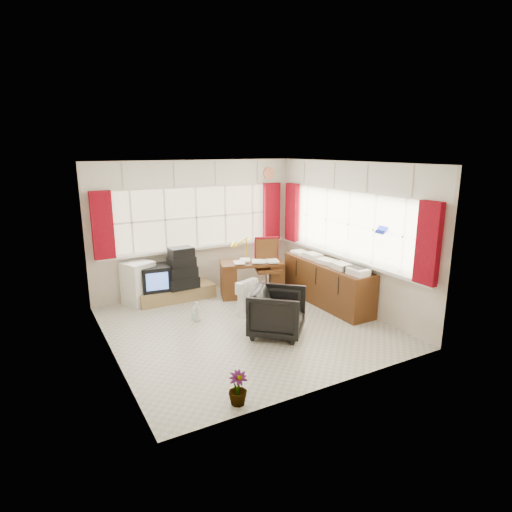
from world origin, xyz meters
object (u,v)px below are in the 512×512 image
Objects in this scene: crt_tv at (155,278)px; mini_fridge at (139,283)px; desk_lamp at (246,244)px; radiator at (248,300)px; credenza at (327,283)px; task_chair at (267,265)px; office_chair at (278,312)px; tv_bench at (176,293)px; desk at (252,277)px.

crt_tv is 0.69× the size of mini_fridge.
desk_lamp reaches higher than radiator.
task_chair is at bearing 126.00° from credenza.
office_chair is 1.00× the size of mini_fridge.
tv_bench is at bearing 2.28° from crt_tv.
desk reaches higher than tv_bench.
desk_lamp is 2.08m from mini_fridge.
mini_fridge is (-2.92, 1.60, -0.01)m from credenza.
credenza is at bearing -33.71° from tv_bench.
desk is 1.64× the size of office_chair.
desk_lamp is at bearing 133.05° from task_chair.
radiator is 1.48m from credenza.
task_chair is at bearing -16.54° from mini_fridge.
office_chair is (-0.49, -1.92, -0.61)m from desk_lamp.
desk_lamp is 0.56× the size of office_chair.
credenza reaches higher than mini_fridge.
mini_fridge is at bearing 169.52° from desk_lamp.
credenza reaches higher than crt_tv.
mini_fridge is at bearing 163.46° from task_chair.
desk is 0.64× the size of credenza.
radiator is 1.75m from crt_tv.
desk_lamp is 0.56m from task_chair.
office_chair is 2.50m from crt_tv.
task_chair is (0.28, -0.30, -0.38)m from desk_lamp.
crt_tv is (-0.37, -0.01, 0.35)m from tv_bench.
tv_bench is at bearing 63.27° from office_chair.
office_chair is 0.94m from radiator.
desk is 0.62m from desk_lamp.
office_chair is 2.71m from mini_fridge.
credenza is at bearing -52.13° from desk_lamp.
task_chair is 2.05× the size of crt_tv.
credenza is (1.45, -0.25, 0.15)m from radiator.
desk is at bearing -19.88° from tv_bench.
desk_lamp is 1.78m from crt_tv.
desk_lamp is 1.32m from radiator.
desk is at bearing -15.85° from mini_fridge.
desk_lamp reaches higher than office_chair.
radiator is at bearing -138.55° from task_chair.
task_chair is 1.77m from tv_bench.
desk is 1.43m from tv_bench.
task_chair is at bearing 41.45° from radiator.
crt_tv is (-1.69, 0.27, -0.49)m from desk_lamp.
credenza is at bearing -9.73° from radiator.
credenza is 2.75m from tv_bench.
desk_lamp is at bearing -9.01° from crt_tv.
radiator is at bearing -42.56° from mini_fridge.
crt_tv is (-2.65, 1.51, 0.08)m from credenza.
office_chair is 0.55× the size of tv_bench.
tv_bench is at bearing 123.03° from radiator.
credenza is 3.73× the size of crt_tv.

